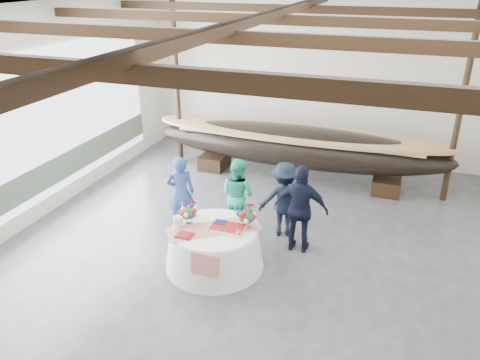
% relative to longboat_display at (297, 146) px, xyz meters
% --- Properties ---
extents(floor, '(10.00, 12.00, 0.01)m').
position_rel_longboat_display_xyz_m(floor, '(0.14, -4.10, -0.92)').
color(floor, '#3D3D42').
rests_on(floor, ground).
extents(wall_back, '(10.00, 0.02, 4.50)m').
position_rel_longboat_display_xyz_m(wall_back, '(0.14, 1.90, 1.33)').
color(wall_back, silver).
rests_on(wall_back, ground).
extents(wall_left, '(0.02, 12.00, 4.50)m').
position_rel_longboat_display_xyz_m(wall_left, '(-4.86, -4.10, 1.33)').
color(wall_left, silver).
rests_on(wall_left, ground).
extents(ceiling, '(10.00, 12.00, 0.01)m').
position_rel_longboat_display_xyz_m(ceiling, '(0.14, -4.10, 3.58)').
color(ceiling, white).
rests_on(ceiling, wall_back).
extents(pavilion_structure, '(9.80, 11.76, 4.50)m').
position_rel_longboat_display_xyz_m(pavilion_structure, '(0.14, -3.37, 3.08)').
color(pavilion_structure, black).
rests_on(pavilion_structure, ground).
extents(open_bay, '(0.03, 7.00, 3.20)m').
position_rel_longboat_display_xyz_m(open_bay, '(-4.81, -3.10, 0.90)').
color(open_bay, silver).
rests_on(open_bay, ground).
extents(longboat_display, '(7.72, 1.54, 1.45)m').
position_rel_longboat_display_xyz_m(longboat_display, '(0.00, 0.00, 0.00)').
color(longboat_display, black).
rests_on(longboat_display, ground).
extents(banquet_table, '(1.83, 1.83, 0.79)m').
position_rel_longboat_display_xyz_m(banquet_table, '(-0.49, -4.38, -0.53)').
color(banquet_table, white).
rests_on(banquet_table, ground).
extents(tabletop_items, '(1.69, 1.44, 0.40)m').
position_rel_longboat_display_xyz_m(tabletop_items, '(-0.52, -4.28, 0.01)').
color(tabletop_items, red).
rests_on(tabletop_items, banquet_table).
extents(guest_woman_blue, '(0.70, 0.61, 1.61)m').
position_rel_longboat_display_xyz_m(guest_woman_blue, '(-1.71, -3.26, -0.12)').
color(guest_woman_blue, navy).
rests_on(guest_woman_blue, ground).
extents(guest_woman_teal, '(0.94, 0.85, 1.59)m').
position_rel_longboat_display_xyz_m(guest_woman_teal, '(-0.55, -2.94, -0.13)').
color(guest_woman_teal, '#22AF86').
rests_on(guest_woman_teal, ground).
extents(guest_man_left, '(1.15, 0.85, 1.60)m').
position_rel_longboat_display_xyz_m(guest_man_left, '(0.42, -2.84, -0.12)').
color(guest_man_left, black).
rests_on(guest_man_left, ground).
extents(guest_man_right, '(1.07, 0.48, 1.79)m').
position_rel_longboat_display_xyz_m(guest_man_right, '(0.87, -3.32, -0.03)').
color(guest_man_right, black).
rests_on(guest_man_right, ground).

